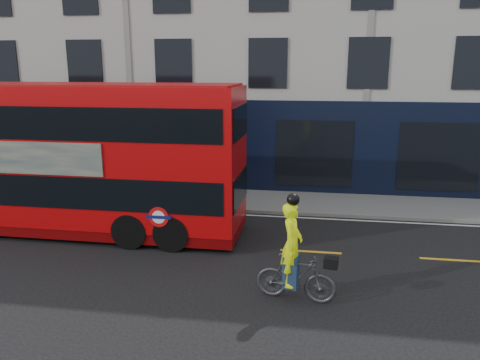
# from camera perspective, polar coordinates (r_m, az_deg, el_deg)

# --- Properties ---
(ground) EXTENTS (120.00, 120.00, 0.00)m
(ground) POSITION_cam_1_polar(r_m,az_deg,el_deg) (15.10, -23.79, -8.34)
(ground) COLOR black
(ground) RESTS_ON ground
(pavement) EXTENTS (60.00, 3.00, 0.12)m
(pavement) POSITION_cam_1_polar(r_m,az_deg,el_deg) (20.53, -14.15, -1.74)
(pavement) COLOR slate
(pavement) RESTS_ON ground
(kerb) EXTENTS (60.00, 0.12, 0.13)m
(kerb) POSITION_cam_1_polar(r_m,az_deg,el_deg) (19.21, -15.87, -2.88)
(kerb) COLOR slate
(kerb) RESTS_ON ground
(building_terrace) EXTENTS (50.00, 10.07, 15.00)m
(building_terrace) POSITION_cam_1_polar(r_m,az_deg,el_deg) (25.96, -9.36, 18.17)
(building_terrace) COLOR #A3A29A
(building_terrace) RESTS_ON ground
(road_edge_line) EXTENTS (58.00, 0.10, 0.01)m
(road_edge_line) POSITION_cam_1_polar(r_m,az_deg,el_deg) (18.97, -16.24, -3.31)
(road_edge_line) COLOR silver
(road_edge_line) RESTS_ON ground
(lane_dashes) EXTENTS (58.00, 0.12, 0.01)m
(lane_dashes) POSITION_cam_1_polar(r_m,az_deg,el_deg) (16.29, -20.98, -6.48)
(lane_dashes) COLOR gold
(lane_dashes) RESTS_ON ground
(bus) EXTENTS (12.06, 2.87, 4.85)m
(bus) POSITION_cam_1_polar(r_m,az_deg,el_deg) (16.33, -21.07, 2.61)
(bus) COLOR #BE0709
(bus) RESTS_ON ground
(cyclist) EXTENTS (1.95, 0.82, 2.59)m
(cyclist) POSITION_cam_1_polar(r_m,az_deg,el_deg) (11.09, 6.65, -10.24)
(cyclist) COLOR #404244
(cyclist) RESTS_ON ground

